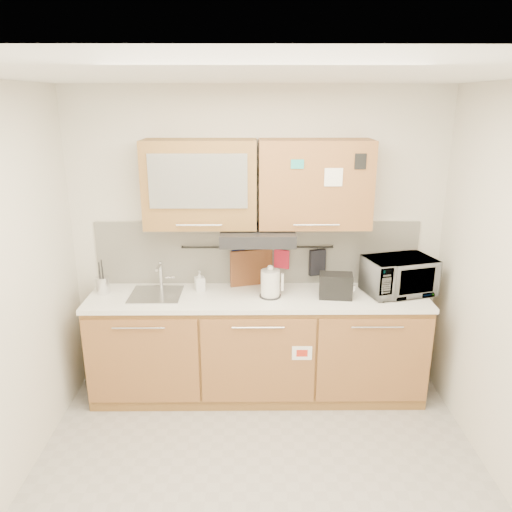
{
  "coord_description": "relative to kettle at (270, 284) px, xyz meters",
  "views": [
    {
      "loc": [
        -0.05,
        -2.67,
        2.49
      ],
      "look_at": [
        -0.02,
        1.05,
        1.31
      ],
      "focal_mm": 35.0,
      "sensor_mm": 36.0,
      "label": 1
    }
  ],
  "objects": [
    {
      "name": "floor",
      "position": [
        -0.1,
        -1.16,
        -1.03
      ],
      "size": [
        3.2,
        3.2,
        0.0
      ],
      "primitive_type": "plane",
      "color": "#9E9993",
      "rests_on": "ground"
    },
    {
      "name": "backsplash",
      "position": [
        -0.1,
        0.33,
        0.17
      ],
      "size": [
        2.8,
        0.02,
        0.56
      ],
      "primitive_type": "cube",
      "color": "silver",
      "rests_on": "countertop"
    },
    {
      "name": "microwave",
      "position": [
        1.08,
        0.08,
        0.04
      ],
      "size": [
        0.63,
        0.51,
        0.3
      ],
      "primitive_type": "imported",
      "rotation": [
        0.0,
        0.0,
        0.28
      ],
      "color": "#999999",
      "rests_on": "countertop"
    },
    {
      "name": "dark_pouch",
      "position": [
        0.42,
        0.27,
        0.1
      ],
      "size": [
        0.15,
        0.09,
        0.23
      ],
      "primitive_type": "cube",
      "rotation": [
        0.0,
        0.0,
        0.38
      ],
      "color": "black",
      "rests_on": "utensil_rail"
    },
    {
      "name": "oven_mitt",
      "position": [
        -0.27,
        0.27,
        0.12
      ],
      "size": [
        0.11,
        0.06,
        0.18
      ],
      "primitive_type": "cube",
      "rotation": [
        0.0,
        0.0,
        0.3
      ],
      "color": "navy",
      "rests_on": "utensil_rail"
    },
    {
      "name": "pot_holder",
      "position": [
        0.11,
        0.27,
        0.13
      ],
      "size": [
        0.13,
        0.07,
        0.16
      ],
      "primitive_type": "cube",
      "rotation": [
        0.0,
        0.0,
        -0.43
      ],
      "color": "red",
      "rests_on": "utensil_rail"
    },
    {
      "name": "cutting_board",
      "position": [
        -0.16,
        0.27,
        -0.02
      ],
      "size": [
        0.37,
        0.13,
        0.46
      ],
      "primitive_type": "cube",
      "rotation": [
        0.0,
        0.0,
        0.29
      ],
      "color": "brown",
      "rests_on": "utensil_rail"
    },
    {
      "name": "toaster",
      "position": [
        0.54,
        -0.02,
        -0.01
      ],
      "size": [
        0.28,
        0.19,
        0.2
      ],
      "rotation": [
        0.0,
        0.0,
        -0.12
      ],
      "color": "black",
      "rests_on": "countertop"
    },
    {
      "name": "countertop",
      "position": [
        -0.1,
        0.03,
        -0.13
      ],
      "size": [
        2.82,
        0.62,
        0.04
      ],
      "primitive_type": "cube",
      "color": "white",
      "rests_on": "base_cabinet"
    },
    {
      "name": "soap_bottle",
      "position": [
        -0.6,
        0.14,
        -0.02
      ],
      "size": [
        0.1,
        0.1,
        0.18
      ],
      "primitive_type": "imported",
      "rotation": [
        0.0,
        0.0,
        0.32
      ],
      "color": "#999999",
      "rests_on": "countertop"
    },
    {
      "name": "utensil_crock",
      "position": [
        -1.4,
        0.09,
        -0.03
      ],
      "size": [
        0.14,
        0.14,
        0.29
      ],
      "rotation": [
        0.0,
        0.0,
        -0.3
      ],
      "color": "silver",
      "rests_on": "countertop"
    },
    {
      "name": "base_cabinet",
      "position": [
        -0.1,
        0.03,
        -0.62
      ],
      "size": [
        2.8,
        0.64,
        0.88
      ],
      "color": "olive",
      "rests_on": "floor"
    },
    {
      "name": "ceiling",
      "position": [
        -0.1,
        -1.16,
        1.57
      ],
      "size": [
        3.2,
        3.2,
        0.0
      ],
      "primitive_type": "plane",
      "rotation": [
        3.14,
        0.0,
        0.0
      ],
      "color": "white",
      "rests_on": "wall_back"
    },
    {
      "name": "range_hood",
      "position": [
        -0.1,
        0.09,
        0.39
      ],
      "size": [
        0.6,
        0.46,
        0.1
      ],
      "primitive_type": "cube",
      "color": "black",
      "rests_on": "upper_cabinets"
    },
    {
      "name": "wall_back",
      "position": [
        -0.1,
        0.34,
        0.27
      ],
      "size": [
        3.2,
        0.0,
        3.2
      ],
      "primitive_type": "plane",
      "rotation": [
        1.57,
        0.0,
        0.0
      ],
      "color": "silver",
      "rests_on": "ground"
    },
    {
      "name": "sink",
      "position": [
        -0.95,
        0.05,
        -0.11
      ],
      "size": [
        0.42,
        0.4,
        0.26
      ],
      "color": "silver",
      "rests_on": "countertop"
    },
    {
      "name": "upper_cabinets",
      "position": [
        -0.11,
        0.16,
        0.8
      ],
      "size": [
        1.82,
        0.37,
        0.7
      ],
      "color": "olive",
      "rests_on": "wall_back"
    },
    {
      "name": "utensil_rail",
      "position": [
        -0.1,
        0.29,
        0.23
      ],
      "size": [
        1.3,
        0.02,
        0.02
      ],
      "primitive_type": "cylinder",
      "rotation": [
        0.0,
        1.57,
        0.0
      ],
      "color": "black",
      "rests_on": "backsplash"
    },
    {
      "name": "kettle",
      "position": [
        0.0,
        0.0,
        0.0
      ],
      "size": [
        0.2,
        0.18,
        0.28
      ],
      "rotation": [
        0.0,
        0.0,
        0.08
      ],
      "color": "silver",
      "rests_on": "countertop"
    }
  ]
}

